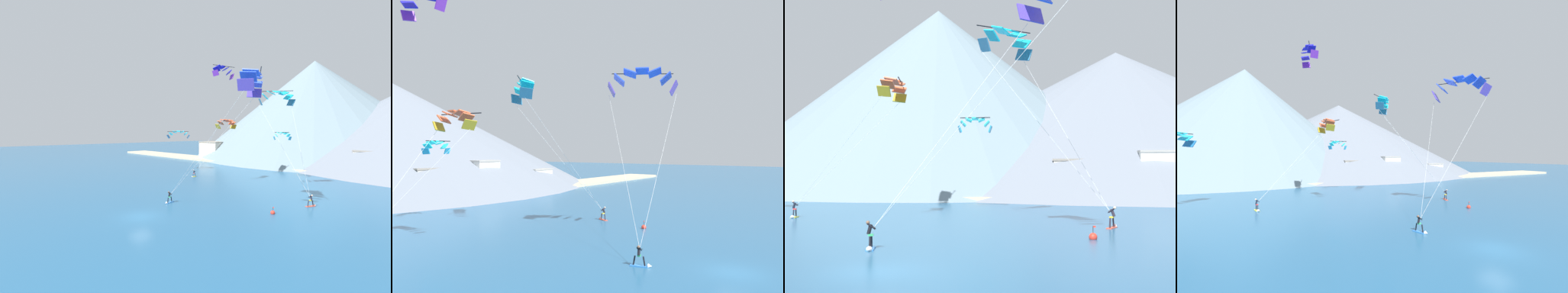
# 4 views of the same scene
# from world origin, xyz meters

# --- Properties ---
(ground_plane) EXTENTS (400.00, 400.00, 0.00)m
(ground_plane) POSITION_xyz_m (0.00, 0.00, 0.00)
(ground_plane) COLOR #23567F
(kitesurfer_near_lead) EXTENTS (1.07, 1.75, 1.79)m
(kitesurfer_near_lead) POSITION_xyz_m (12.49, 19.54, 0.55)
(kitesurfer_near_lead) COLOR #E54C33
(kitesurfer_near_lead) RESTS_ON ground
(kitesurfer_near_trail) EXTENTS (0.78, 1.79, 1.74)m
(kitesurfer_near_trail) POSITION_xyz_m (-2.57, 6.24, 0.51)
(kitesurfer_near_trail) COLOR #337FDB
(kitesurfer_near_trail) RESTS_ON ground
(parafoil_kite_near_lead) EXTENTS (11.14, 8.81, 16.21)m
(parafoil_kite_near_lead) POSITION_xyz_m (3.76, 25.16, 16.41)
(parafoil_kite_near_lead) COLOR #28668C
(parafoil_kite_near_trail) EXTENTS (13.27, 8.82, 16.66)m
(parafoil_kite_near_trail) POSITION_xyz_m (7.93, 11.46, 16.77)
(parafoil_kite_near_trail) COLOR #543DB8
(parafoil_kite_mid_center) EXTENTS (10.58, 5.60, 11.66)m
(parafoil_kite_mid_center) POSITION_xyz_m (-6.73, 24.08, 12.07)
(parafoil_kite_mid_center) COLOR #B7931D
(parafoil_kite_distant_low_drift) EXTENTS (3.88, 1.65, 1.75)m
(parafoil_kite_distant_low_drift) POSITION_xyz_m (-0.89, 35.93, 9.64)
(parafoil_kite_distant_low_drift) COLOR #1C8FC3
(race_marker_buoy) EXTENTS (0.56, 0.56, 1.02)m
(race_marker_buoy) POSITION_xyz_m (10.51, 12.60, 0.16)
(race_marker_buoy) COLOR red
(race_marker_buoy) RESTS_ON ground
(shore_building_promenade_mid) EXTENTS (6.23, 5.39, 4.67)m
(shore_building_promenade_mid) POSITION_xyz_m (38.33, 55.10, 2.35)
(shore_building_promenade_mid) COLOR silver
(shore_building_promenade_mid) RESTS_ON ground
(shore_building_quay_west) EXTENTS (8.55, 5.54, 5.90)m
(shore_building_quay_west) POSITION_xyz_m (11.81, 57.07, 2.96)
(shore_building_quay_west) COLOR #B7AD9E
(shore_building_quay_west) RESTS_ON ground
(shore_building_old_town) EXTENTS (5.53, 5.86, 7.04)m
(shore_building_old_town) POSITION_xyz_m (22.27, 55.59, 3.53)
(shore_building_old_town) COLOR silver
(shore_building_old_town) RESTS_ON ground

